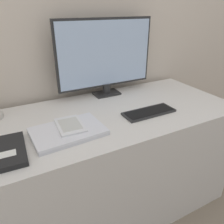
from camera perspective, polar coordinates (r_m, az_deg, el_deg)
name	(u,v)px	position (r m, az deg, el deg)	size (l,w,h in m)	color
ground_plane	(125,222)	(1.56, 3.33, -26.69)	(10.00, 10.00, 0.00)	gray
wall_back	(81,13)	(1.46, -8.04, 24.29)	(3.60, 0.05, 2.40)	beige
desk	(111,162)	(1.42, -0.14, -12.84)	(1.44, 0.66, 0.70)	silver
monitor	(106,56)	(1.41, -1.60, 14.39)	(0.64, 0.11, 0.48)	#262626
keyboard	(149,112)	(1.23, 9.63, -0.01)	(0.30, 0.11, 0.01)	#282828
laptop	(68,131)	(1.04, -11.44, -5.00)	(0.34, 0.24, 0.02)	silver
ereader	(70,125)	(1.05, -10.91, -3.35)	(0.13, 0.18, 0.01)	white
notebook	(3,152)	(0.99, -26.63, -9.39)	(0.18, 0.24, 0.02)	black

